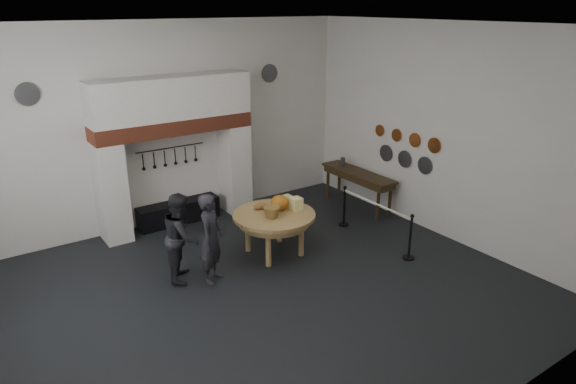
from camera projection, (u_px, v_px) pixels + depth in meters
floor at (264, 291)px, 9.11m from camera, size 9.00×8.00×0.02m
ceiling at (259, 26)px, 7.55m from camera, size 9.00×8.00×0.02m
wall_back at (167, 125)px, 11.42m from camera, size 9.00×0.02×4.50m
wall_front at (468, 270)px, 5.24m from camera, size 9.00×0.02×4.50m
wall_right at (445, 133)px, 10.72m from camera, size 0.02×8.00×4.50m
chimney_pier_left at (112, 192)px, 10.77m from camera, size 0.55×0.70×2.15m
chimney_pier_right at (235, 168)px, 12.34m from camera, size 0.55×0.70×2.15m
hearth_brick_band at (173, 126)px, 11.13m from camera, size 3.50×0.72×0.32m
chimney_hood at (171, 97)px, 10.92m from camera, size 3.50×0.70×0.90m
iron_range at (179, 212)px, 11.90m from camera, size 1.90×0.45×0.50m
utensil_rail at (170, 148)px, 11.53m from camera, size 1.60×0.02×0.02m
work_table at (274, 215)px, 10.22m from camera, size 1.89×1.89×0.07m
pumpkin at (280, 203)px, 10.34m from camera, size 0.36×0.36×0.31m
cheese_block_big at (296, 203)px, 10.39m from camera, size 0.22×0.22×0.24m
cheese_block_small at (287, 200)px, 10.62m from camera, size 0.18×0.18×0.20m
wicker_basket at (272, 212)px, 9.97m from camera, size 0.37×0.37×0.22m
bread_loaf at (260, 206)px, 10.40m from camera, size 0.31×0.18×0.13m
visitor_near at (212, 238)px, 9.20m from camera, size 0.73×0.71×1.69m
visitor_far at (182, 237)px, 9.30m from camera, size 0.95×1.01×1.66m
side_table at (358, 173)px, 12.64m from camera, size 0.55×2.20×0.06m
pewter_jug at (343, 162)px, 13.06m from camera, size 0.12×0.12×0.22m
copper_pan_a at (434, 145)px, 10.96m from camera, size 0.03×0.34×0.34m
copper_pan_b at (415, 140)px, 11.39m from camera, size 0.03×0.32×0.32m
copper_pan_c at (397, 135)px, 11.81m from camera, size 0.03×0.30×0.30m
copper_pan_d at (380, 131)px, 12.23m from camera, size 0.03×0.28×0.28m
pewter_plate_left at (425, 165)px, 11.29m from camera, size 0.03×0.40×0.40m
pewter_plate_mid at (405, 159)px, 11.75m from camera, size 0.03×0.40×0.40m
pewter_plate_right at (386, 153)px, 12.22m from camera, size 0.03×0.40×0.40m
pewter_plate_back_left at (27, 94)px, 9.62m from camera, size 0.44×0.03×0.44m
pewter_plate_back_right at (270, 73)px, 12.50m from camera, size 0.44×0.03×0.44m
barrier_post_near at (410, 238)px, 10.13m from camera, size 0.05×0.05×0.90m
barrier_post_far at (344, 207)px, 11.67m from camera, size 0.05×0.05×0.90m
barrier_rope at (376, 204)px, 10.76m from camera, size 0.04×2.00×0.04m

